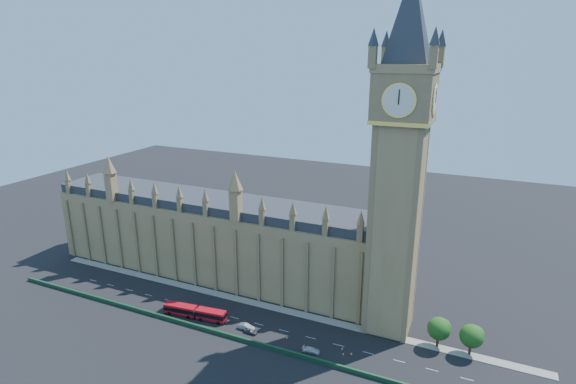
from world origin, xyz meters
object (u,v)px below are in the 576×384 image
at_px(red_bus, 195,312).
at_px(car_silver, 246,327).
at_px(car_white, 311,350).
at_px(car_grey, 251,331).

bearing_deg(red_bus, car_silver, -3.28).
height_order(car_silver, car_white, car_silver).
distance_m(red_bus, car_grey, 18.77).
xyz_separation_m(red_bus, car_white, (37.16, -1.32, -1.06)).
xyz_separation_m(car_grey, car_white, (18.43, -0.95, 0.04)).
height_order(red_bus, car_grey, red_bus).
bearing_deg(car_white, car_grey, 82.36).
distance_m(car_silver, car_white, 20.56).
bearing_deg(red_bus, car_white, -8.28).
relative_size(car_grey, car_silver, 0.79).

